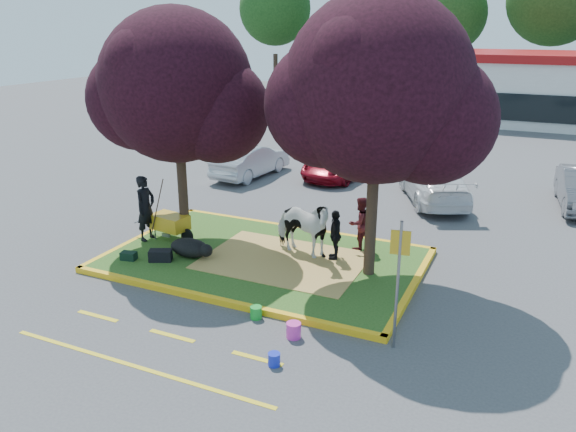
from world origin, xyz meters
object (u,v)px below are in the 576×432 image
at_px(bucket_blue, 274,359).
at_px(cow, 302,227).
at_px(bucket_green, 256,312).
at_px(wheelbarrow, 170,222).
at_px(bucket_pink, 294,330).
at_px(calf, 190,248).
at_px(car_silver, 251,160).
at_px(car_black, 239,156).
at_px(handler, 146,208).
at_px(sign_post, 398,271).

bearing_deg(bucket_blue, cow, 107.35).
relative_size(cow, bucket_green, 6.84).
relative_size(wheelbarrow, bucket_pink, 5.89).
distance_m(calf, bucket_blue, 5.49).
xyz_separation_m(bucket_green, car_silver, (-5.86, 10.70, 0.54)).
distance_m(car_black, car_silver, 1.30).
xyz_separation_m(handler, car_silver, (-0.91, 8.10, -0.43)).
xyz_separation_m(wheelbarrow, car_black, (-2.53, 8.60, -0.07)).
relative_size(handler, bucket_green, 6.83).
height_order(handler, wheelbarrow, handler).
height_order(cow, calf, cow).
xyz_separation_m(cow, calf, (-2.73, -1.35, -0.56)).
height_order(calf, sign_post, sign_post).
bearing_deg(bucket_blue, car_silver, 119.97).
distance_m(bucket_green, car_silver, 12.21).
distance_m(sign_post, bucket_blue, 2.91).
bearing_deg(car_black, bucket_green, -75.01).
bearing_deg(bucket_green, car_black, 120.87).
bearing_deg(car_silver, sign_post, 135.78).
height_order(calf, car_silver, car_silver).
relative_size(handler, wheelbarrow, 0.98).
distance_m(wheelbarrow, car_black, 8.96).
height_order(wheelbarrow, bucket_blue, wheelbarrow).
bearing_deg(bucket_green, wheelbarrow, 146.24).
bearing_deg(car_black, calf, -84.11).
distance_m(handler, bucket_pink, 6.79).
xyz_separation_m(wheelbarrow, bucket_green, (4.35, -2.91, -0.52)).
bearing_deg(sign_post, calf, 154.92).
distance_m(cow, wheelbarrow, 4.03).
bearing_deg(bucket_green, sign_post, 1.99).
xyz_separation_m(handler, sign_post, (8.00, -2.49, 0.57)).
xyz_separation_m(cow, bucket_green, (0.36, -3.37, -0.82)).
height_order(handler, bucket_pink, handler).
bearing_deg(sign_post, car_silver, 122.31).
bearing_deg(sign_post, cow, 128.49).
height_order(bucket_blue, car_black, car_black).
bearing_deg(wheelbarrow, car_silver, 109.66).
xyz_separation_m(bucket_green, bucket_blue, (1.15, -1.45, -0.01)).
relative_size(bucket_green, car_silver, 0.07).
height_order(bucket_green, car_black, car_black).
xyz_separation_m(bucket_pink, car_silver, (-6.94, 11.09, 0.51)).
xyz_separation_m(sign_post, bucket_green, (-3.05, -0.11, -1.54)).
distance_m(calf, car_silver, 9.12).
height_order(bucket_green, car_silver, car_silver).
bearing_deg(bucket_green, handler, 152.30).
xyz_separation_m(wheelbarrow, bucket_pink, (5.43, -3.29, -0.49)).
height_order(bucket_blue, car_silver, car_silver).
bearing_deg(calf, wheelbarrow, 159.59).
bearing_deg(handler, cow, -77.89).
relative_size(sign_post, bucket_pink, 8.13).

